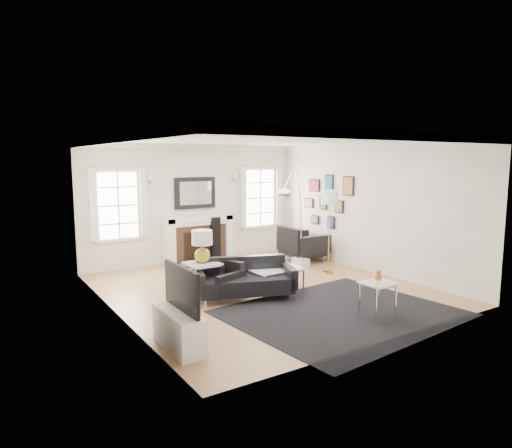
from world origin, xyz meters
TOP-DOWN VIEW (x-y plane):
  - floor at (0.00, 0.00)m, footprint 6.00×6.00m
  - back_wall at (0.00, 3.00)m, footprint 5.50×0.04m
  - front_wall at (0.00, -3.00)m, footprint 5.50×0.04m
  - left_wall at (-2.75, 0.00)m, footprint 0.04×6.00m
  - right_wall at (2.75, 0.00)m, footprint 0.04×6.00m
  - ceiling at (0.00, 0.00)m, footprint 5.50×6.00m
  - crown_molding at (0.00, 0.00)m, footprint 5.50×6.00m
  - fireplace at (0.00, 2.79)m, footprint 1.70×0.69m
  - mantel_mirror at (0.00, 2.95)m, footprint 1.05×0.07m
  - window_left at (-1.85, 2.95)m, footprint 1.24×0.15m
  - window_right at (1.85, 2.95)m, footprint 1.24×0.15m
  - gallery_wall at (2.72, 1.30)m, footprint 0.04×1.73m
  - tv_unit at (-2.44, -1.70)m, footprint 0.35×1.00m
  - area_rug at (0.28, -1.84)m, footprint 3.65×3.13m
  - sofa at (-0.57, -0.23)m, footprint 1.90×1.33m
  - armchair_left at (-0.96, -0.01)m, footprint 0.90×0.96m
  - armchair_right at (2.13, 1.56)m, footprint 0.98×1.08m
  - coffee_table at (0.11, -0.06)m, footprint 0.98×0.98m
  - side_table_left at (-1.18, 0.19)m, footprint 0.56×0.56m
  - nesting_table at (0.62, -2.27)m, footprint 0.51×0.43m
  - gourd_lamp at (-1.18, 0.19)m, footprint 0.37×0.37m
  - orange_vase at (0.62, -2.27)m, footprint 0.11×0.11m
  - arc_floor_lamp at (1.09, 0.52)m, footprint 1.61×1.49m
  - stick_floor_lamp at (1.85, 0.25)m, footprint 0.37×0.37m
  - speaker_tower at (0.35, 2.65)m, footprint 0.23×0.23m

SIDE VIEW (x-z plane):
  - floor at x=0.00m, z-range 0.00..0.00m
  - area_rug at x=0.28m, z-range 0.00..0.01m
  - armchair_left at x=-0.96m, z-range 0.03..0.56m
  - sofa at x=-0.57m, z-range 0.02..0.59m
  - tv_unit at x=-2.44m, z-range -0.22..0.87m
  - armchair_right at x=2.13m, z-range 0.04..0.74m
  - coffee_table at x=0.11m, z-range 0.19..0.62m
  - nesting_table at x=0.62m, z-range 0.16..0.73m
  - side_table_left at x=-1.18m, z-range 0.20..0.82m
  - speaker_tower at x=0.35m, z-range 0.00..1.08m
  - fireplace at x=0.00m, z-range -0.01..1.10m
  - orange_vase at x=0.62m, z-range 0.57..0.75m
  - gourd_lamp at x=-1.18m, z-range 0.66..1.25m
  - arc_floor_lamp at x=1.09m, z-range 0.09..2.38m
  - back_wall at x=0.00m, z-range 0.00..2.80m
  - front_wall at x=0.00m, z-range 0.00..2.80m
  - left_wall at x=-2.75m, z-range 0.00..2.80m
  - right_wall at x=2.75m, z-range 0.00..2.80m
  - window_left at x=-1.85m, z-range 0.65..2.27m
  - window_right at x=1.85m, z-range 0.65..2.27m
  - gallery_wall at x=2.72m, z-range 0.89..2.18m
  - stick_floor_lamp at x=1.85m, z-range 0.66..2.46m
  - mantel_mirror at x=0.00m, z-range 1.27..2.02m
  - crown_molding at x=0.00m, z-range 2.68..2.80m
  - ceiling at x=0.00m, z-range 2.79..2.81m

